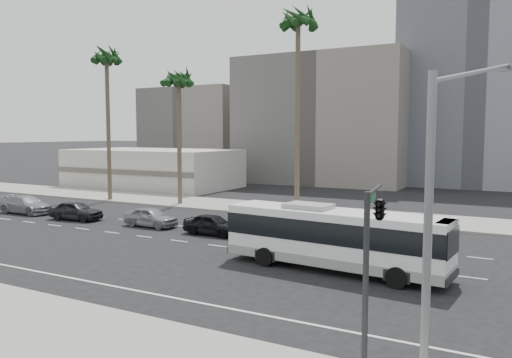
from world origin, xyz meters
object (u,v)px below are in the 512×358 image
Objects in this scene: city_bus at (334,237)px; palm_mid at (178,82)px; streetlight_corner at (439,213)px; palm_far at (107,60)px; palm_near at (298,25)px; car_a at (213,224)px; car_b at (151,217)px; car_c at (76,210)px; traffic_signal at (379,210)px; car_d at (26,205)px.

city_bus is 28.97m from palm_mid.
palm_far reaches higher than streetlight_corner.
palm_near is at bearing 124.51° from city_bus.
city_bus is 11.70m from car_a.
car_b is 7.47m from car_c.
car_b is at bearing -35.17° from palm_far.
palm_far is (-19.65, 10.06, 14.02)m from car_a.
car_a is 0.48× the size of streetlight_corner.
car_c is (-13.35, -0.21, 0.05)m from car_a.
car_c is 16.23m from palm_mid.
car_b is 0.27× the size of palm_far.
city_bus is 2.76× the size of car_a.
palm_mid is at bearing 130.26° from traffic_signal.
car_c is at bearing 148.71° from traffic_signal.
palm_mid reaches higher than car_b.
city_bus is at bearing -105.90° from car_b.
city_bus is at bearing -112.84° from car_a.
streetlight_corner is at bearing -124.03° from car_b.
car_c reaches higher than car_b.
streetlight_corner reaches higher than traffic_signal.
city_bus is 24.45m from car_c.
streetlight_corner is 0.56× the size of palm_far.
car_d is 0.99× the size of traffic_signal.
car_b is 0.82× the size of car_d.
palm_far is (-13.75, 9.68, 14.00)m from car_b.
streetlight_corner is (30.83, -15.94, 4.35)m from car_c.
palm_near is at bearing -55.56° from car_c.
city_bus is at bearing -106.60° from car_c.
car_c is at bearing 174.50° from streetlight_corner.
car_b is at bearing 140.50° from traffic_signal.
streetlight_corner is at bearing -114.23° from car_d.
car_a is 0.94× the size of car_c.
car_c is (-7.45, -0.58, 0.03)m from car_b.
city_bus is 2.60× the size of car_c.
streetlight_corner is at bearing -54.17° from city_bus.
streetlight_corner is at bearing -131.66° from car_a.
car_a is 0.27× the size of palm_far.
city_bus is at bearing -60.46° from palm_near.
car_c is at bearing -93.40° from car_d.
car_c reaches higher than car_a.
palm_near is at bearing 5.62° from palm_far.
city_bus is at bearing 142.70° from streetlight_corner.
car_a is 26.15m from palm_far.
palm_near is (7.02, 11.73, 15.88)m from car_b.
car_d is 0.29× the size of palm_near.
car_c is (-24.00, 4.52, -0.99)m from city_bus.
car_c is 31.24m from traffic_signal.
streetlight_corner is at bearing -62.26° from traffic_signal.
palm_mid is (-5.33, 10.76, 11.46)m from car_b.
palm_mid reaches higher than city_bus.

